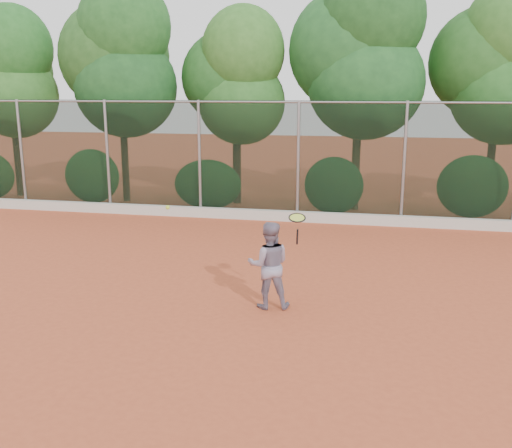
# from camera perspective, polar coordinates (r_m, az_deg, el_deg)

# --- Properties ---
(ground) EXTENTS (80.00, 80.00, 0.00)m
(ground) POSITION_cam_1_polar(r_m,az_deg,el_deg) (10.44, -1.13, -7.93)
(ground) COLOR #B74D2B
(ground) RESTS_ON ground
(concrete_curb) EXTENTS (24.00, 0.20, 0.30)m
(concrete_curb) POSITION_cam_1_polar(r_m,az_deg,el_deg) (16.85, 4.06, 0.77)
(concrete_curb) COLOR beige
(concrete_curb) RESTS_ON ground
(tennis_player) EXTENTS (0.86, 0.73, 1.56)m
(tennis_player) POSITION_cam_1_polar(r_m,az_deg,el_deg) (10.02, 1.31, -4.13)
(tennis_player) COLOR gray
(tennis_player) RESTS_ON ground
(chainlink_fence) EXTENTS (24.09, 0.09, 3.50)m
(chainlink_fence) POSITION_cam_1_polar(r_m,az_deg,el_deg) (16.75, 4.24, 6.62)
(chainlink_fence) COLOR black
(chainlink_fence) RESTS_ON ground
(foliage_backdrop) EXTENTS (23.70, 3.63, 7.55)m
(foliage_backdrop) POSITION_cam_1_polar(r_m,az_deg,el_deg) (18.69, 3.49, 15.11)
(foliage_backdrop) COLOR #422C19
(foliage_backdrop) RESTS_ON ground
(tennis_racket) EXTENTS (0.35, 0.34, 0.56)m
(tennis_racket) POSITION_cam_1_polar(r_m,az_deg,el_deg) (9.71, 4.14, 0.40)
(tennis_racket) COLOR black
(tennis_racket) RESTS_ON ground
(tennis_ball_in_flight) EXTENTS (0.07, 0.07, 0.07)m
(tennis_ball_in_flight) POSITION_cam_1_polar(r_m,az_deg,el_deg) (9.69, -8.83, 1.65)
(tennis_ball_in_flight) COLOR #BFE133
(tennis_ball_in_flight) RESTS_ON ground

